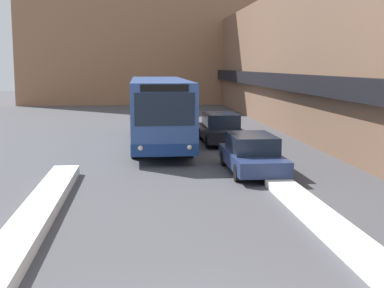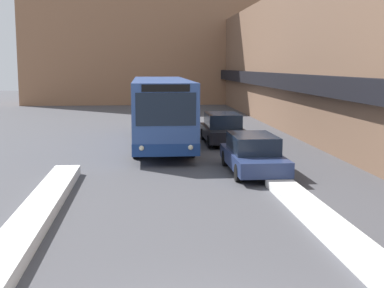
# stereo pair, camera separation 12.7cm
# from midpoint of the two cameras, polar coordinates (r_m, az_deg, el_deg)

# --- Properties ---
(building_row_right) EXTENTS (5.50, 60.00, 8.50)m
(building_row_right) POSITION_cam_midpoint_polar(r_m,az_deg,el_deg) (32.82, 13.79, 8.64)
(building_row_right) COLOR brown
(building_row_right) RESTS_ON ground_plane
(building_backdrop_far) EXTENTS (26.00, 8.00, 19.54)m
(building_backdrop_far) POSITION_cam_midpoint_polar(r_m,az_deg,el_deg) (58.12, -4.92, 14.09)
(building_backdrop_far) COLOR #996B4C
(building_backdrop_far) RESTS_ON ground_plane
(snow_bank_left) EXTENTS (0.90, 15.56, 0.34)m
(snow_bank_left) POSITION_cam_midpoint_polar(r_m,az_deg,el_deg) (12.64, -18.09, -9.45)
(snow_bank_left) COLOR silver
(snow_bank_left) RESTS_ON ground_plane
(snow_bank_right) EXTENTS (0.90, 13.90, 0.24)m
(snow_bank_right) POSITION_cam_midpoint_polar(r_m,az_deg,el_deg) (11.59, 17.77, -11.32)
(snow_bank_right) COLOR silver
(snow_bank_right) RESTS_ON ground_plane
(city_bus) EXTENTS (2.67, 12.57, 3.28)m
(city_bus) POSITION_cam_midpoint_polar(r_m,az_deg,el_deg) (26.71, -3.70, 3.70)
(city_bus) COLOR #335193
(city_bus) RESTS_ON ground_plane
(parked_car_front) EXTENTS (1.83, 4.73, 1.42)m
(parked_car_front) POSITION_cam_midpoint_polar(r_m,az_deg,el_deg) (19.91, 6.23, -1.03)
(parked_car_front) COLOR navy
(parked_car_front) RESTS_ON ground_plane
(parked_car_middle) EXTENTS (1.89, 4.62, 1.53)m
(parked_car_middle) POSITION_cam_midpoint_polar(r_m,az_deg,el_deg) (27.33, 2.95, 1.66)
(parked_car_middle) COLOR black
(parked_car_middle) RESTS_ON ground_plane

